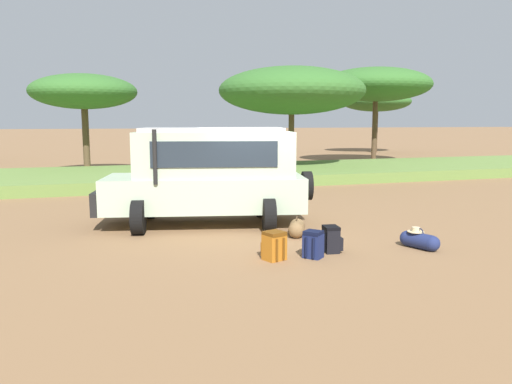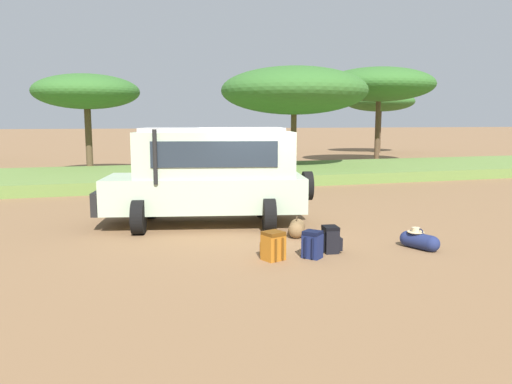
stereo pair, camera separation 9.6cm
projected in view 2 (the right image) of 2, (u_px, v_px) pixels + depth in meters
The scene contains 12 objects.
ground_plane at pixel (257, 227), 12.38m from camera, with size 320.00×320.00×0.00m, color olive.
grass_bank at pixel (190, 175), 22.01m from camera, with size 120.00×7.00×0.44m.
safari_vehicle at pixel (209, 174), 12.46m from camera, with size 5.48×3.40×2.44m.
backpack_beside_front_wheel at pixel (331, 240), 9.95m from camera, with size 0.42×0.41×0.53m.
backpack_cluster_center at pixel (313, 245), 9.54m from camera, with size 0.46×0.46×0.53m.
backpack_near_rear_wheel at pixel (273, 246), 9.41m from camera, with size 0.46×0.49×0.55m.
duffel_bag_low_black_case at pixel (419, 241), 10.22m from camera, with size 0.52×0.87×0.43m.
duffel_bag_soft_canvas at pixel (297, 228), 11.37m from camera, with size 0.55×0.77×0.46m.
acacia_tree_centre_back at pixel (87, 92), 23.60m from camera, with size 4.96×4.98×4.80m.
acacia_tree_right_mid at pixel (294, 91), 24.16m from camera, with size 7.09×7.07×5.19m.
acacia_tree_far_right at pixel (379, 85), 30.39m from camera, with size 6.88×6.33×5.83m.
acacia_tree_distant_right at pixel (379, 102), 40.62m from camera, with size 5.88×5.03×4.99m.
Camera 2 is at (-3.57, -11.60, 2.61)m, focal length 35.00 mm.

